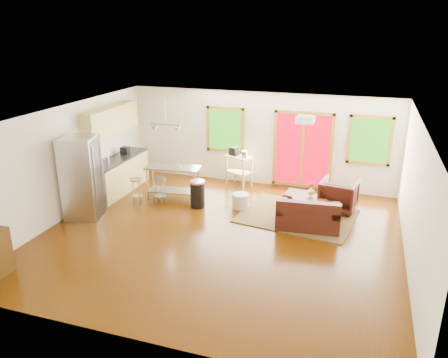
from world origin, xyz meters
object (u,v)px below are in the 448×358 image
(rug, at_px, (297,216))
(ottoman, at_px, (296,200))
(armchair, at_px, (339,194))
(kitchen_cart, at_px, (238,160))
(coffee_table, at_px, (311,200))
(refrigerator, at_px, (82,178))
(island, at_px, (173,177))
(loveseat, at_px, (308,216))

(rug, relative_size, ottoman, 4.72)
(armchair, bearing_deg, kitchen_cart, -9.90)
(rug, relative_size, armchair, 2.99)
(coffee_table, distance_m, ottoman, 0.48)
(refrigerator, xyz_separation_m, island, (1.52, 1.66, -0.37))
(loveseat, relative_size, ottoman, 2.65)
(coffee_table, relative_size, armchair, 1.21)
(loveseat, xyz_separation_m, ottoman, (-0.44, 1.16, -0.11))
(coffee_table, xyz_separation_m, kitchen_cart, (-2.21, 1.25, 0.43))
(ottoman, bearing_deg, loveseat, -69.33)
(coffee_table, bearing_deg, refrigerator, -159.40)
(coffee_table, bearing_deg, armchair, 28.39)
(coffee_table, distance_m, island, 3.54)
(kitchen_cart, bearing_deg, coffee_table, -29.61)
(rug, xyz_separation_m, ottoman, (-0.12, 0.60, 0.17))
(armchair, distance_m, kitchen_cart, 2.98)
(armchair, relative_size, refrigerator, 0.44)
(coffee_table, relative_size, island, 0.73)
(loveseat, bearing_deg, kitchen_cart, 130.56)
(island, distance_m, kitchen_cart, 1.99)
(ottoman, bearing_deg, coffee_table, -31.62)
(armchair, height_order, island, island)
(loveseat, height_order, armchair, armchair)
(ottoman, bearing_deg, island, -171.30)
(ottoman, bearing_deg, rug, -78.93)
(loveseat, bearing_deg, refrigerator, -174.54)
(loveseat, height_order, coffee_table, loveseat)
(rug, bearing_deg, loveseat, -60.22)
(refrigerator, xyz_separation_m, kitchen_cart, (2.84, 3.15, -0.23))
(coffee_table, distance_m, kitchen_cart, 2.57)
(loveseat, height_order, island, island)
(loveseat, xyz_separation_m, armchair, (0.56, 1.24, 0.14))
(loveseat, bearing_deg, armchair, 60.03)
(refrigerator, bearing_deg, coffee_table, 7.29)
(loveseat, distance_m, refrigerator, 5.22)
(refrigerator, distance_m, kitchen_cart, 4.24)
(rug, height_order, armchair, armchair)
(island, relative_size, kitchen_cart, 1.32)
(ottoman, height_order, kitchen_cart, kitchen_cart)
(coffee_table, relative_size, kitchen_cart, 0.96)
(ottoman, relative_size, kitchen_cart, 0.50)
(rug, bearing_deg, armchair, 37.65)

